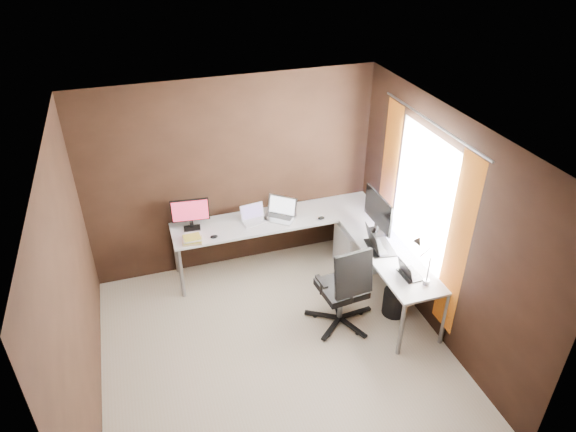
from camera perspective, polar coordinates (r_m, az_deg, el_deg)
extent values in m
cube|color=#B4A58C|center=(5.72, -1.30, -14.92)|extent=(3.60, 3.60, 0.00)
cube|color=white|center=(4.26, -1.70, 8.83)|extent=(3.60, 3.60, 0.00)
cube|color=black|center=(6.38, -6.14, 4.42)|extent=(3.60, 0.00, 2.50)
cube|color=black|center=(3.68, 7.18, -20.85)|extent=(3.60, 0.00, 2.50)
cube|color=black|center=(4.82, -22.69, -8.37)|extent=(0.00, 3.60, 2.50)
cube|color=black|center=(5.57, 16.55, -1.20)|extent=(0.00, 3.60, 2.50)
cube|color=white|center=(5.71, 14.91, 2.27)|extent=(0.00, 1.00, 1.30)
cube|color=orange|center=(5.30, 18.24, -3.38)|extent=(0.01, 0.35, 2.00)
cube|color=orange|center=(6.33, 11.03, 3.74)|extent=(0.01, 0.35, 2.00)
cylinder|color=slate|center=(5.35, 15.77, 9.97)|extent=(0.02, 1.90, 0.02)
cube|color=silver|center=(6.49, -1.20, -0.32)|extent=(2.65, 0.60, 0.03)
cube|color=silver|center=(5.98, 11.47, -4.15)|extent=(0.60, 1.65, 0.03)
cylinder|color=slate|center=(6.30, -11.78, -6.24)|extent=(0.05, 0.05, 0.70)
cylinder|color=slate|center=(6.72, -12.38, -3.63)|extent=(0.05, 0.05, 0.70)
cylinder|color=slate|center=(5.59, 12.48, -12.17)|extent=(0.05, 0.05, 0.70)
cylinder|color=slate|center=(5.82, 17.03, -10.83)|extent=(0.05, 0.05, 0.70)
cylinder|color=slate|center=(7.30, 7.93, -0.07)|extent=(0.05, 0.05, 0.70)
cube|color=silver|center=(6.74, 7.52, -3.48)|extent=(0.42, 0.50, 0.60)
cube|color=black|center=(6.37, -10.61, -1.34)|extent=(0.21, 0.15, 0.01)
cube|color=black|center=(6.36, -10.66, -0.84)|extent=(0.05, 0.03, 0.09)
cube|color=black|center=(6.26, -10.83, 0.64)|extent=(0.46, 0.07, 0.29)
cube|color=#BC2644|center=(6.25, -10.83, 0.57)|extent=(0.42, 0.05, 0.26)
cube|color=black|center=(6.29, 9.89, -1.77)|extent=(0.15, 0.24, 0.01)
cube|color=black|center=(6.24, 9.78, -1.32)|extent=(0.03, 0.06, 0.11)
cube|color=black|center=(6.11, 9.99, 0.67)|extent=(0.03, 0.64, 0.40)
cube|color=#1315C7|center=(6.12, 10.12, 0.70)|extent=(0.01, 0.61, 0.37)
cube|color=silver|center=(6.41, -3.72, -0.56)|extent=(0.33, 0.25, 0.02)
cube|color=silver|center=(6.43, -4.02, 0.55)|extent=(0.31, 0.10, 0.19)
cube|color=slate|center=(6.42, -4.00, 0.53)|extent=(0.27, 0.08, 0.16)
cube|color=silver|center=(6.47, -0.97, -0.20)|extent=(0.47, 0.45, 0.02)
cube|color=silver|center=(6.48, -0.64, 1.20)|extent=(0.34, 0.30, 0.24)
cube|color=white|center=(6.48, -0.66, 1.17)|extent=(0.30, 0.26, 0.20)
cube|color=black|center=(6.02, 10.19, -3.46)|extent=(0.32, 0.42, 0.02)
cube|color=black|center=(5.92, 9.37, -2.56)|extent=(0.12, 0.39, 0.24)
cube|color=#191E34|center=(5.92, 9.42, -2.56)|extent=(0.10, 0.35, 0.21)
cube|color=black|center=(5.68, 13.40, -6.34)|extent=(0.19, 0.27, 0.02)
cube|color=black|center=(5.59, 12.88, -5.77)|extent=(0.06, 0.27, 0.17)
cube|color=#BC4653|center=(5.59, 12.93, -5.76)|extent=(0.04, 0.24, 0.14)
cube|color=tan|center=(6.13, -10.59, -2.74)|extent=(0.25, 0.21, 0.02)
cube|color=gold|center=(6.12, -10.60, -2.58)|extent=(0.22, 0.18, 0.02)
cube|color=silver|center=(6.11, -10.62, -2.44)|extent=(0.22, 0.17, 0.02)
cube|color=gold|center=(6.10, -10.63, -2.32)|extent=(0.21, 0.16, 0.01)
ellipsoid|color=black|center=(6.15, -8.22, -2.28)|extent=(0.11, 0.10, 0.04)
ellipsoid|color=black|center=(6.46, 3.72, -0.22)|extent=(0.10, 0.08, 0.04)
cylinder|color=slate|center=(5.58, 15.11, -7.09)|extent=(0.07, 0.07, 0.05)
cylinder|color=slate|center=(5.48, 15.36, -5.67)|extent=(0.02, 0.02, 0.29)
cylinder|color=slate|center=(5.36, 15.04, -3.89)|extent=(0.02, 0.16, 0.22)
cone|color=slate|center=(5.34, 14.31, -2.94)|extent=(0.09, 0.12, 0.12)
cylinder|color=slate|center=(5.93, 5.84, -9.65)|extent=(0.06, 0.06, 0.39)
cube|color=black|center=(5.78, 5.96, -7.98)|extent=(0.51, 0.51, 0.08)
cube|color=black|center=(5.41, 7.30, -6.45)|extent=(0.44, 0.16, 0.51)
cylinder|color=black|center=(6.19, 11.78, -9.33)|extent=(0.33, 0.33, 0.32)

